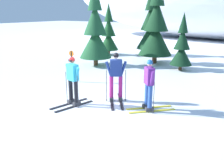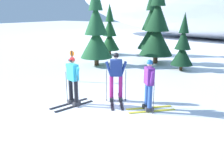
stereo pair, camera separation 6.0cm
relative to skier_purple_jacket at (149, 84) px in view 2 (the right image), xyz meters
The scene contains 10 objects.
ground_plane 2.39m from the skier_purple_jacket, 155.58° to the right, with size 120.00×120.00×0.00m, color white.
skier_purple_jacket is the anchor object (origin of this frame).
skier_navy_jacket 1.42m from the skier_purple_jacket, behind, with size 1.39×1.67×1.86m.
skier_cyan_jacket 2.70m from the skier_purple_jacket, 157.14° to the right, with size 0.84×1.65×1.78m.
pine_tree_far_left 11.19m from the skier_purple_jacket, 130.86° to the left, with size 1.51×1.51×3.90m.
pine_tree_left 7.62m from the skier_purple_jacket, 140.73° to the left, with size 1.98×1.98×5.12m.
pine_tree_center_left 11.11m from the skier_purple_jacket, 114.49° to the left, with size 1.99×1.99×5.15m.
pine_tree_center_right 8.16m from the skier_purple_jacket, 111.92° to the left, with size 2.14×2.14×5.55m.
pine_tree_right 6.49m from the skier_purple_jacket, 98.25° to the left, with size 1.26×1.26×3.27m.
trail_marker_post 4.73m from the skier_purple_jacket, 165.35° to the left, with size 0.28×0.07×1.52m.
Camera 2 is at (5.22, -6.22, 3.30)m, focal length 38.45 mm.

